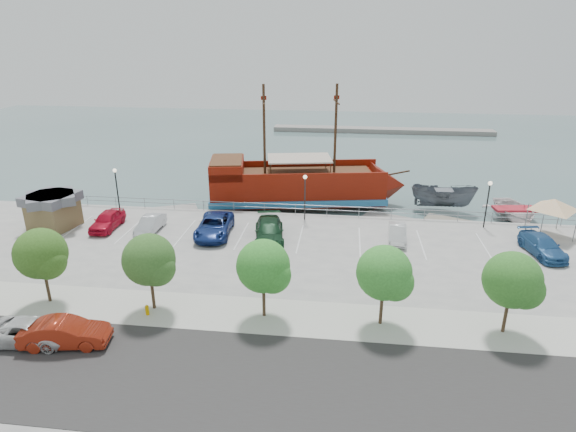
# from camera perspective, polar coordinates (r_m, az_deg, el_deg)

# --- Properties ---
(ground) EXTENTS (160.00, 160.00, 0.00)m
(ground) POSITION_cam_1_polar(r_m,az_deg,el_deg) (39.12, 1.10, -5.21)
(ground) COLOR #446263
(street) EXTENTS (100.00, 8.00, 0.04)m
(street) POSITION_cam_1_polar(r_m,az_deg,el_deg) (25.18, -2.88, -19.17)
(street) COLOR #2E2B2A
(street) RESTS_ON land_slab
(sidewalk) EXTENTS (100.00, 4.00, 0.05)m
(sidewalk) POSITION_cam_1_polar(r_m,az_deg,el_deg) (29.95, -0.91, -11.83)
(sidewalk) COLOR beige
(sidewalk) RESTS_ON land_slab
(seawall_railing) EXTENTS (50.00, 0.06, 1.00)m
(seawall_railing) POSITION_cam_1_polar(r_m,az_deg,el_deg) (45.67, 2.13, 0.79)
(seawall_railing) COLOR gray
(seawall_railing) RESTS_ON land_slab
(far_shore) EXTENTS (40.00, 3.00, 0.80)m
(far_shore) POSITION_cam_1_polar(r_m,az_deg,el_deg) (91.74, 11.08, 9.94)
(far_shore) COLOR gray
(far_shore) RESTS_ON ground
(pirate_ship) EXTENTS (21.17, 9.18, 13.15)m
(pirate_ship) POSITION_cam_1_polar(r_m,az_deg,el_deg) (50.53, 2.77, 3.58)
(pirate_ship) COLOR maroon
(pirate_ship) RESTS_ON ground
(patrol_boat) EXTENTS (6.79, 3.43, 2.51)m
(patrol_boat) POSITION_cam_1_polar(r_m,az_deg,el_deg) (51.84, 17.90, 1.92)
(patrol_boat) COLOR #585D66
(patrol_boat) RESTS_ON ground
(speedboat) EXTENTS (5.46, 7.07, 1.35)m
(speedboat) POSITION_cam_1_polar(r_m,az_deg,el_deg) (52.13, 25.21, 0.33)
(speedboat) COLOR silver
(speedboat) RESTS_ON ground
(dock_west) EXTENTS (6.86, 4.51, 0.38)m
(dock_west) POSITION_cam_1_polar(r_m,az_deg,el_deg) (50.70, -14.51, 0.58)
(dock_west) COLOR gray
(dock_west) RESTS_ON ground
(dock_mid) EXTENTS (7.11, 4.58, 0.39)m
(dock_mid) POSITION_cam_1_polar(r_m,az_deg,el_deg) (47.63, 13.03, -0.61)
(dock_mid) COLOR gray
(dock_mid) RESTS_ON ground
(dock_east) EXTENTS (6.79, 4.47, 0.38)m
(dock_east) POSITION_cam_1_polar(r_m,az_deg,el_deg) (48.62, 19.78, -0.90)
(dock_east) COLOR gray
(dock_east) RESTS_ON ground
(shed) EXTENTS (4.47, 4.47, 3.11)m
(shed) POSITION_cam_1_polar(r_m,az_deg,el_deg) (47.04, -26.10, 0.66)
(shed) COLOR brown
(shed) RESTS_ON land_slab
(canopy_tent) EXTENTS (4.85, 4.85, 3.72)m
(canopy_tent) POSITION_cam_1_polar(r_m,az_deg,el_deg) (45.90, 29.09, 1.77)
(canopy_tent) COLOR slate
(canopy_tent) RESTS_ON land_slab
(street_van) EXTENTS (5.03, 2.54, 1.36)m
(street_van) POSITION_cam_1_polar(r_m,az_deg,el_deg) (30.96, -28.09, -11.96)
(street_van) COLOR silver
(street_van) RESTS_ON street
(street_sedan) EXTENTS (4.95, 2.39, 1.56)m
(street_sedan) POSITION_cam_1_polar(r_m,az_deg,el_deg) (29.81, -24.91, -12.46)
(street_sedan) COLOR maroon
(street_sedan) RESTS_ON street
(fire_hydrant) EXTENTS (0.24, 0.24, 0.70)m
(fire_hydrant) POSITION_cam_1_polar(r_m,az_deg,el_deg) (31.13, -16.36, -10.60)
(fire_hydrant) COLOR #D89B00
(fire_hydrant) RESTS_ON sidewalk
(lamp_post_left) EXTENTS (0.36, 0.36, 4.28)m
(lamp_post_left) POSITION_cam_1_polar(r_m,az_deg,el_deg) (48.56, -19.69, 3.79)
(lamp_post_left) COLOR black
(lamp_post_left) RESTS_ON land_slab
(lamp_post_mid) EXTENTS (0.36, 0.36, 4.28)m
(lamp_post_mid) POSITION_cam_1_polar(r_m,az_deg,el_deg) (43.67, 2.02, 3.18)
(lamp_post_mid) COLOR black
(lamp_post_mid) RESTS_ON land_slab
(lamp_post_right) EXTENTS (0.36, 0.36, 4.28)m
(lamp_post_right) POSITION_cam_1_polar(r_m,az_deg,el_deg) (45.28, 22.65, 2.19)
(lamp_post_right) COLOR black
(lamp_post_right) RESTS_ON land_slab
(tree_b) EXTENTS (3.30, 3.20, 5.00)m
(tree_b) POSITION_cam_1_polar(r_m,az_deg,el_deg) (33.52, -27.08, -4.20)
(tree_b) COLOR #473321
(tree_b) RESTS_ON sidewalk
(tree_c) EXTENTS (3.30, 3.20, 5.00)m
(tree_c) POSITION_cam_1_polar(r_m,az_deg,el_deg) (30.25, -15.93, -5.24)
(tree_c) COLOR #473321
(tree_c) RESTS_ON sidewalk
(tree_d) EXTENTS (3.30, 3.20, 5.00)m
(tree_d) POSITION_cam_1_polar(r_m,az_deg,el_deg) (28.37, -2.69, -6.20)
(tree_d) COLOR #473321
(tree_d) RESTS_ON sidewalk
(tree_e) EXTENTS (3.30, 3.20, 5.00)m
(tree_e) POSITION_cam_1_polar(r_m,az_deg,el_deg) (28.15, 11.61, -6.87)
(tree_e) COLOR #473321
(tree_e) RESTS_ON sidewalk
(tree_f) EXTENTS (3.30, 3.20, 5.00)m
(tree_f) POSITION_cam_1_polar(r_m,az_deg,el_deg) (29.63, 25.32, -7.11)
(tree_f) COLOR #473321
(tree_f) RESTS_ON sidewalk
(parked_car_a) EXTENTS (1.93, 4.58, 1.55)m
(parked_car_a) POSITION_cam_1_polar(r_m,az_deg,el_deg) (45.23, -20.62, -0.46)
(parked_car_a) COLOR #BA0C25
(parked_car_a) RESTS_ON land_slab
(parked_car_b) EXTENTS (1.54, 4.11, 1.34)m
(parked_car_b) POSITION_cam_1_polar(r_m,az_deg,el_deg) (43.44, -16.02, -0.92)
(parked_car_b) COLOR silver
(parked_car_b) RESTS_ON land_slab
(parked_car_c) EXTENTS (3.17, 6.11, 1.64)m
(parked_car_c) POSITION_cam_1_polar(r_m,az_deg,el_deg) (41.44, -8.73, -1.16)
(parked_car_c) COLOR navy
(parked_car_c) RESTS_ON land_slab
(parked_car_d) EXTENTS (3.27, 6.09, 1.68)m
(parked_car_d) POSITION_cam_1_polar(r_m,az_deg,el_deg) (39.84, -2.24, -1.82)
(parked_car_d) COLOR #14361E
(parked_car_d) RESTS_ON land_slab
(parked_car_f) EXTENTS (1.66, 4.10, 1.32)m
(parked_car_f) POSITION_cam_1_polar(r_m,az_deg,el_deg) (40.88, 12.81, -2.01)
(parked_car_f) COLOR silver
(parked_car_f) RESTS_ON land_slab
(parked_car_h) EXTENTS (2.89, 5.27, 1.45)m
(parked_car_h) POSITION_cam_1_polar(r_m,az_deg,el_deg) (42.36, 27.94, -3.13)
(parked_car_h) COLOR #275891
(parked_car_h) RESTS_ON land_slab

